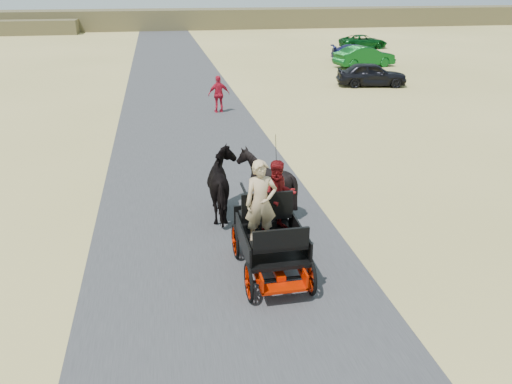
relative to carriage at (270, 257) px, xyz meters
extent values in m
plane|color=tan|center=(-0.93, -1.95, -0.36)|extent=(140.00, 140.00, 0.00)
cube|color=#38383A|center=(-0.93, -1.95, -0.35)|extent=(6.00, 140.00, 0.01)
cube|color=brown|center=(-0.93, 60.05, 0.84)|extent=(140.00, 6.00, 2.40)
imported|color=black|center=(-0.55, 3.00, 0.49)|extent=(0.91, 2.01, 1.70)
imported|color=black|center=(0.55, 3.00, 0.49)|extent=(1.37, 1.54, 1.70)
imported|color=tan|center=(-0.20, 0.05, 1.26)|extent=(0.66, 0.43, 1.80)
imported|color=#660C0F|center=(0.30, 0.60, 1.15)|extent=(0.77, 0.60, 1.58)
imported|color=#B5142A|center=(0.69, 14.27, 0.50)|extent=(1.05, 0.53, 1.73)
imported|color=black|center=(10.34, 18.98, 0.33)|extent=(4.28, 2.35, 1.38)
imported|color=#0C4C19|center=(12.69, 25.81, 0.37)|extent=(4.67, 2.40, 1.47)
imported|color=navy|center=(13.46, 29.19, 0.22)|extent=(4.26, 2.33, 1.17)
imported|color=#0C4C19|center=(16.82, 36.08, 0.25)|extent=(4.42, 2.10, 1.22)
camera|label=1|loc=(-2.05, -8.96, 5.40)|focal=35.00mm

